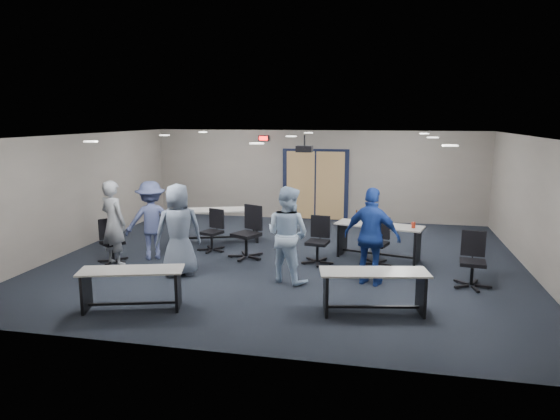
% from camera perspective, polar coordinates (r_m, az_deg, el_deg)
% --- Properties ---
extents(floor, '(10.00, 10.00, 0.00)m').
position_cam_1_polar(floor, '(11.04, 0.74, -5.67)').
color(floor, black).
rests_on(floor, ground).
extents(back_wall, '(10.00, 0.04, 2.70)m').
position_cam_1_polar(back_wall, '(15.14, 4.09, 3.97)').
color(back_wall, gray).
rests_on(back_wall, floor).
extents(front_wall, '(10.00, 0.04, 2.70)m').
position_cam_1_polar(front_wall, '(6.48, -7.06, -5.10)').
color(front_wall, gray).
rests_on(front_wall, floor).
extents(left_wall, '(0.04, 9.00, 2.70)m').
position_cam_1_polar(left_wall, '(12.69, -22.00, 1.93)').
color(left_wall, gray).
rests_on(left_wall, floor).
extents(right_wall, '(0.04, 9.00, 2.70)m').
position_cam_1_polar(right_wall, '(10.94, 27.38, 0.23)').
color(right_wall, gray).
rests_on(right_wall, floor).
extents(ceiling, '(10.00, 9.00, 0.04)m').
position_cam_1_polar(ceiling, '(10.60, 0.77, 8.47)').
color(ceiling, white).
rests_on(ceiling, back_wall).
extents(double_door, '(2.00, 0.07, 2.20)m').
position_cam_1_polar(double_door, '(15.14, 4.05, 2.82)').
color(double_door, black).
rests_on(double_door, back_wall).
extents(exit_sign, '(0.32, 0.07, 0.18)m').
position_cam_1_polar(exit_sign, '(15.30, -1.89, 8.19)').
color(exit_sign, black).
rests_on(exit_sign, back_wall).
extents(ceiling_projector, '(0.35, 0.32, 0.37)m').
position_cam_1_polar(ceiling_projector, '(11.06, 2.81, 7.02)').
color(ceiling_projector, black).
rests_on(ceiling_projector, ceiling).
extents(ceiling_can_lights, '(6.24, 5.74, 0.02)m').
position_cam_1_polar(ceiling_can_lights, '(10.85, 1.03, 8.36)').
color(ceiling_can_lights, white).
rests_on(ceiling_can_lights, ceiling).
extents(table_front_left, '(1.74, 0.99, 0.67)m').
position_cam_1_polar(table_front_left, '(8.51, -16.56, -7.90)').
color(table_front_left, '#B1AEA7').
rests_on(table_front_left, floor).
extents(table_front_right, '(1.79, 0.89, 0.69)m').
position_cam_1_polar(table_front_right, '(8.15, 10.65, -8.35)').
color(table_front_right, '#B1AEA7').
rests_on(table_front_right, floor).
extents(table_back_left, '(2.14, 1.33, 0.83)m').
position_cam_1_polar(table_back_left, '(12.56, -6.86, -1.09)').
color(table_back_left, '#B1AEA7').
rests_on(table_back_left, floor).
extents(table_back_right, '(1.99, 1.07, 1.05)m').
position_cam_1_polar(table_back_right, '(11.20, 11.23, -2.82)').
color(table_back_right, '#B1AEA7').
rests_on(table_back_right, floor).
extents(chair_back_a, '(0.78, 0.78, 0.97)m').
position_cam_1_polar(chair_back_a, '(11.71, -7.85, -2.36)').
color(chair_back_a, black).
rests_on(chair_back_a, floor).
extents(chair_back_b, '(0.98, 0.98, 1.17)m').
position_cam_1_polar(chair_back_b, '(11.03, -3.90, -2.58)').
color(chair_back_b, black).
rests_on(chair_back_b, floor).
extents(chair_back_c, '(0.72, 0.72, 1.01)m').
position_cam_1_polar(chair_back_c, '(10.64, 4.31, -3.51)').
color(chair_back_c, black).
rests_on(chair_back_c, floor).
extents(chair_back_d, '(0.81, 0.81, 1.01)m').
position_cam_1_polar(chair_back_d, '(10.70, 10.95, -3.59)').
color(chair_back_d, black).
rests_on(chair_back_d, floor).
extents(chair_loose_left, '(0.82, 0.82, 0.94)m').
position_cam_1_polar(chair_loose_left, '(11.31, -18.60, -3.38)').
color(chair_loose_left, black).
rests_on(chair_loose_left, floor).
extents(chair_loose_right, '(0.71, 0.71, 1.02)m').
position_cam_1_polar(chair_loose_right, '(9.81, 21.18, -5.40)').
color(chair_loose_right, black).
rests_on(chair_loose_right, floor).
extents(person_gray, '(0.77, 0.65, 1.81)m').
position_cam_1_polar(person_gray, '(11.01, -18.49, -1.43)').
color(person_gray, gray).
rests_on(person_gray, floor).
extents(person_plaid, '(1.07, 0.95, 1.83)m').
position_cam_1_polar(person_plaid, '(9.97, -11.50, -2.24)').
color(person_plaid, slate).
rests_on(person_plaid, floor).
extents(person_lightblue, '(1.10, 1.00, 1.83)m').
position_cam_1_polar(person_lightblue, '(9.40, 0.86, -2.80)').
color(person_lightblue, '#C0DDFF').
rests_on(person_lightblue, floor).
extents(person_navy, '(1.16, 0.75, 1.83)m').
position_cam_1_polar(person_navy, '(9.38, 10.46, -3.02)').
color(person_navy, navy).
rests_on(person_navy, floor).
extents(person_back, '(1.29, 1.12, 1.73)m').
position_cam_1_polar(person_back, '(11.27, -14.48, -1.15)').
color(person_back, '#454E7C').
rests_on(person_back, floor).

